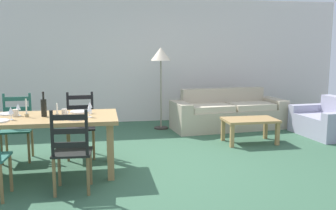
{
  "coord_description": "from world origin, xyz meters",
  "views": [
    {
      "loc": [
        -0.62,
        -4.84,
        1.59
      ],
      "look_at": [
        0.35,
        0.62,
        0.75
      ],
      "focal_mm": 39.08,
      "sensor_mm": 36.0,
      "label": 1
    }
  ],
  "objects_px": {
    "dining_chair_far_right": "(81,125)",
    "coffee_cup_primary": "(64,112)",
    "couch": "(227,114)",
    "wine_glass_near_left": "(11,111)",
    "coffee_table": "(250,123)",
    "standing_lamp": "(161,59)",
    "wine_glass_far_left": "(18,107)",
    "wine_glass_far_right": "(90,105)",
    "coffee_cup_secondary": "(15,113)",
    "dining_chair_far_left": "(17,127)",
    "wine_bottle": "(44,107)",
    "armchair_upholstered": "(328,122)",
    "dining_chair_near_right": "(72,151)",
    "dining_table": "(42,123)",
    "wine_glass_near_right": "(89,109)"
  },
  "relations": [
    {
      "from": "dining_chair_far_right",
      "to": "standing_lamp",
      "type": "xyz_separation_m",
      "value": [
        1.49,
        1.71,
        0.93
      ]
    },
    {
      "from": "wine_glass_far_left",
      "to": "coffee_table",
      "type": "bearing_deg",
      "value": 14.46
    },
    {
      "from": "coffee_table",
      "to": "armchair_upholstered",
      "type": "relative_size",
      "value": 0.74
    },
    {
      "from": "coffee_cup_secondary",
      "to": "wine_bottle",
      "type": "bearing_deg",
      "value": -11.3
    },
    {
      "from": "wine_bottle",
      "to": "couch",
      "type": "xyz_separation_m",
      "value": [
        3.23,
        2.24,
        -0.58
      ]
    },
    {
      "from": "dining_chair_near_right",
      "to": "wine_glass_far_right",
      "type": "xyz_separation_m",
      "value": [
        0.18,
        0.86,
        0.38
      ]
    },
    {
      "from": "wine_glass_far_right",
      "to": "standing_lamp",
      "type": "xyz_separation_m",
      "value": [
        1.32,
        2.3,
        0.55
      ]
    },
    {
      "from": "wine_glass_far_left",
      "to": "wine_glass_near_left",
      "type": "bearing_deg",
      "value": -94.88
    },
    {
      "from": "couch",
      "to": "coffee_table",
      "type": "height_order",
      "value": "couch"
    },
    {
      "from": "wine_bottle",
      "to": "armchair_upholstered",
      "type": "distance_m",
      "value": 5.06
    },
    {
      "from": "couch",
      "to": "wine_glass_near_right",
      "type": "bearing_deg",
      "value": -137.88
    },
    {
      "from": "wine_glass_near_left",
      "to": "coffee_cup_secondary",
      "type": "distance_m",
      "value": 0.25
    },
    {
      "from": "dining_table",
      "to": "wine_bottle",
      "type": "bearing_deg",
      "value": 19.7
    },
    {
      "from": "dining_chair_far_right",
      "to": "standing_lamp",
      "type": "height_order",
      "value": "standing_lamp"
    },
    {
      "from": "armchair_upholstered",
      "to": "wine_glass_far_right",
      "type": "bearing_deg",
      "value": -164.96
    },
    {
      "from": "wine_glass_far_right",
      "to": "coffee_cup_secondary",
      "type": "bearing_deg",
      "value": -176.44
    },
    {
      "from": "dining_chair_far_right",
      "to": "coffee_cup_primary",
      "type": "height_order",
      "value": "dining_chair_far_right"
    },
    {
      "from": "armchair_upholstered",
      "to": "wine_bottle",
      "type": "bearing_deg",
      "value": -165.21
    },
    {
      "from": "coffee_cup_primary",
      "to": "couch",
      "type": "xyz_separation_m",
      "value": [
        2.98,
        2.25,
        -0.5
      ]
    },
    {
      "from": "dining_chair_near_right",
      "to": "wine_bottle",
      "type": "xyz_separation_m",
      "value": [
        -0.39,
        0.73,
        0.39
      ]
    },
    {
      "from": "wine_glass_near_right",
      "to": "wine_glass_far_right",
      "type": "relative_size",
      "value": 1.0
    },
    {
      "from": "coffee_table",
      "to": "standing_lamp",
      "type": "relative_size",
      "value": 0.55
    },
    {
      "from": "dining_chair_near_right",
      "to": "wine_glass_near_right",
      "type": "height_order",
      "value": "dining_chair_near_right"
    },
    {
      "from": "wine_bottle",
      "to": "coffee_cup_secondary",
      "type": "height_order",
      "value": "wine_bottle"
    },
    {
      "from": "couch",
      "to": "wine_glass_near_left",
      "type": "bearing_deg",
      "value": -146.12
    },
    {
      "from": "dining_chair_far_left",
      "to": "wine_glass_near_left",
      "type": "bearing_deg",
      "value": -80.93
    },
    {
      "from": "wine_glass_far_right",
      "to": "coffee_cup_secondary",
      "type": "xyz_separation_m",
      "value": [
        -0.93,
        -0.06,
        -0.07
      ]
    },
    {
      "from": "dining_chair_far_left",
      "to": "standing_lamp",
      "type": "relative_size",
      "value": 0.59
    },
    {
      "from": "armchair_upholstered",
      "to": "coffee_table",
      "type": "bearing_deg",
      "value": -171.17
    },
    {
      "from": "dining_chair_near_right",
      "to": "coffee_cup_primary",
      "type": "xyz_separation_m",
      "value": [
        -0.13,
        0.72,
        0.32
      ]
    },
    {
      "from": "wine_glass_near_left",
      "to": "standing_lamp",
      "type": "height_order",
      "value": "standing_lamp"
    },
    {
      "from": "dining_chair_near_right",
      "to": "wine_bottle",
      "type": "distance_m",
      "value": 0.91
    },
    {
      "from": "wine_glass_far_left",
      "to": "standing_lamp",
      "type": "xyz_separation_m",
      "value": [
        2.22,
        2.31,
        0.55
      ]
    },
    {
      "from": "dining_chair_far_right",
      "to": "coffee_cup_secondary",
      "type": "height_order",
      "value": "dining_chair_far_right"
    },
    {
      "from": "wine_glass_far_left",
      "to": "armchair_upholstered",
      "type": "bearing_deg",
      "value": 12.7
    },
    {
      "from": "wine_glass_near_right",
      "to": "wine_glass_far_left",
      "type": "height_order",
      "value": "same"
    },
    {
      "from": "wine_glass_near_left",
      "to": "wine_glass_far_left",
      "type": "xyz_separation_m",
      "value": [
        0.02,
        0.28,
        0.0
      ]
    },
    {
      "from": "dining_chair_far_right",
      "to": "coffee_cup_secondary",
      "type": "distance_m",
      "value": 1.05
    },
    {
      "from": "dining_chair_far_left",
      "to": "couch",
      "type": "relative_size",
      "value": 0.41
    },
    {
      "from": "wine_glass_near_left",
      "to": "coffee_table",
      "type": "distance_m",
      "value": 3.8
    },
    {
      "from": "dining_chair_far_right",
      "to": "wine_glass_near_right",
      "type": "bearing_deg",
      "value": -78.98
    },
    {
      "from": "dining_chair_near_right",
      "to": "wine_glass_near_right",
      "type": "xyz_separation_m",
      "value": [
        0.19,
        0.56,
        0.38
      ]
    },
    {
      "from": "dining_table",
      "to": "wine_glass_far_right",
      "type": "height_order",
      "value": "wine_glass_far_right"
    },
    {
      "from": "coffee_cup_secondary",
      "to": "dining_chair_far_left",
      "type": "bearing_deg",
      "value": 101.98
    },
    {
      "from": "dining_table",
      "to": "dining_chair_far_right",
      "type": "bearing_deg",
      "value": 59.07
    },
    {
      "from": "dining_table",
      "to": "wine_glass_far_right",
      "type": "xyz_separation_m",
      "value": [
        0.6,
        0.14,
        0.2
      ]
    },
    {
      "from": "wine_glass_far_right",
      "to": "couch",
      "type": "distance_m",
      "value": 3.45
    },
    {
      "from": "dining_table",
      "to": "dining_chair_near_right",
      "type": "xyz_separation_m",
      "value": [
        0.42,
        -0.72,
        -0.19
      ]
    },
    {
      "from": "dining_chair_far_right",
      "to": "coffee_table",
      "type": "relative_size",
      "value": 1.07
    },
    {
      "from": "wine_bottle",
      "to": "couch",
      "type": "distance_m",
      "value": 3.98
    }
  ]
}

